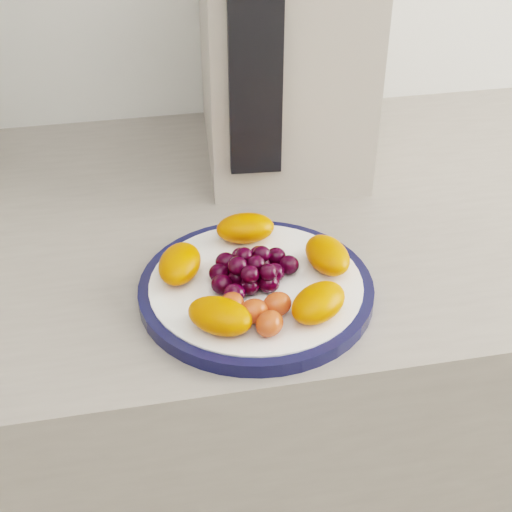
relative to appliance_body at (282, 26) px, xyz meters
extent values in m
cube|color=gray|center=(-0.19, -0.15, -0.63)|extent=(3.50, 0.60, 0.90)
cube|color=#83654E|center=(-0.19, -0.15, -0.66)|extent=(3.48, 0.58, 0.84)
cylinder|color=black|center=(-0.10, -0.32, -0.17)|extent=(0.24, 0.24, 0.01)
cylinder|color=white|center=(-0.10, -0.32, -0.17)|extent=(0.22, 0.22, 0.02)
cube|color=#ACA194|center=(0.00, 0.00, 0.00)|extent=(0.22, 0.30, 0.35)
cube|color=black|center=(-0.06, -0.14, 0.01)|extent=(0.06, 0.03, 0.26)
ellipsoid|color=#CE4A00|center=(-0.02, -0.31, -0.14)|extent=(0.05, 0.07, 0.03)
ellipsoid|color=#CE4A00|center=(-0.09, -0.24, -0.14)|extent=(0.07, 0.04, 0.03)
ellipsoid|color=#CE4A00|center=(-0.17, -0.29, -0.14)|extent=(0.06, 0.07, 0.03)
ellipsoid|color=#CE4A00|center=(-0.14, -0.38, -0.14)|extent=(0.08, 0.07, 0.03)
ellipsoid|color=#CE4A00|center=(-0.05, -0.38, -0.14)|extent=(0.08, 0.07, 0.03)
ellipsoid|color=black|center=(-0.10, -0.32, -0.15)|extent=(0.02, 0.02, 0.02)
ellipsoid|color=black|center=(-0.08, -0.32, -0.15)|extent=(0.02, 0.02, 0.02)
ellipsoid|color=black|center=(-0.09, -0.30, -0.15)|extent=(0.02, 0.02, 0.02)
ellipsoid|color=black|center=(-0.11, -0.30, -0.15)|extent=(0.02, 0.02, 0.02)
ellipsoid|color=black|center=(-0.12, -0.32, -0.15)|extent=(0.02, 0.02, 0.02)
ellipsoid|color=black|center=(-0.11, -0.34, -0.15)|extent=(0.02, 0.02, 0.02)
ellipsoid|color=black|center=(-0.09, -0.34, -0.15)|extent=(0.02, 0.02, 0.02)
ellipsoid|color=black|center=(-0.06, -0.31, -0.15)|extent=(0.02, 0.02, 0.02)
ellipsoid|color=black|center=(-0.07, -0.29, -0.15)|extent=(0.02, 0.02, 0.02)
ellipsoid|color=black|center=(-0.09, -0.28, -0.15)|extent=(0.02, 0.02, 0.02)
ellipsoid|color=black|center=(-0.11, -0.28, -0.15)|extent=(0.02, 0.02, 0.02)
ellipsoid|color=black|center=(-0.12, -0.29, -0.15)|extent=(0.02, 0.02, 0.02)
ellipsoid|color=black|center=(-0.13, -0.31, -0.15)|extent=(0.02, 0.02, 0.02)
ellipsoid|color=black|center=(-0.13, -0.33, -0.15)|extent=(0.02, 0.02, 0.02)
ellipsoid|color=black|center=(-0.12, -0.35, -0.15)|extent=(0.02, 0.02, 0.02)
ellipsoid|color=black|center=(-0.10, -0.32, -0.14)|extent=(0.02, 0.02, 0.02)
ellipsoid|color=black|center=(-0.09, -0.30, -0.14)|extent=(0.02, 0.02, 0.02)
ellipsoid|color=black|center=(-0.11, -0.30, -0.14)|extent=(0.02, 0.02, 0.02)
ellipsoid|color=black|center=(-0.12, -0.32, -0.13)|extent=(0.02, 0.02, 0.02)
ellipsoid|color=black|center=(-0.11, -0.34, -0.14)|extent=(0.02, 0.02, 0.02)
ellipsoid|color=black|center=(-0.09, -0.34, -0.14)|extent=(0.02, 0.02, 0.02)
ellipsoid|color=red|center=(-0.11, -0.38, -0.15)|extent=(0.03, 0.03, 0.02)
ellipsoid|color=red|center=(-0.09, -0.37, -0.15)|extent=(0.04, 0.04, 0.02)
ellipsoid|color=red|center=(-0.10, -0.40, -0.15)|extent=(0.04, 0.04, 0.02)
ellipsoid|color=red|center=(-0.13, -0.37, -0.15)|extent=(0.03, 0.04, 0.02)
camera|label=1|loc=(-0.21, -0.89, 0.29)|focal=50.00mm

